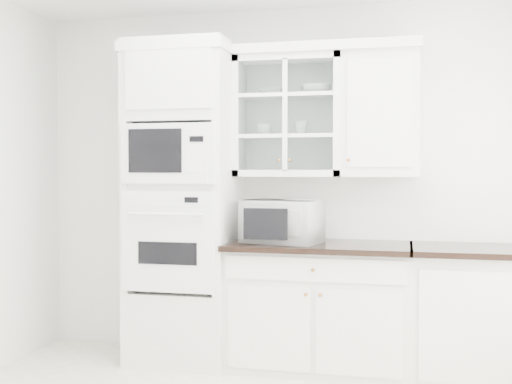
# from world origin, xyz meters

# --- Properties ---
(room_shell) EXTENTS (4.00, 3.50, 2.70)m
(room_shell) POSITION_xyz_m (0.00, 0.43, 1.78)
(room_shell) COLOR white
(room_shell) RESTS_ON ground
(oven_column) EXTENTS (0.76, 0.68, 2.40)m
(oven_column) POSITION_xyz_m (-0.75, 1.42, 1.20)
(oven_column) COLOR white
(oven_column) RESTS_ON ground
(base_cabinet_run) EXTENTS (1.32, 0.67, 0.92)m
(base_cabinet_run) POSITION_xyz_m (0.28, 1.45, 0.46)
(base_cabinet_run) COLOR white
(base_cabinet_run) RESTS_ON ground
(extra_base_cabinet) EXTENTS (0.72, 0.67, 0.92)m
(extra_base_cabinet) POSITION_xyz_m (1.28, 1.45, 0.46)
(extra_base_cabinet) COLOR white
(extra_base_cabinet) RESTS_ON ground
(upper_cabinet_glass) EXTENTS (0.80, 0.33, 0.90)m
(upper_cabinet_glass) POSITION_xyz_m (0.03, 1.58, 1.85)
(upper_cabinet_glass) COLOR white
(upper_cabinet_glass) RESTS_ON room_shell
(upper_cabinet_solid) EXTENTS (0.55, 0.33, 0.90)m
(upper_cabinet_solid) POSITION_xyz_m (0.71, 1.58, 1.85)
(upper_cabinet_solid) COLOR white
(upper_cabinet_solid) RESTS_ON room_shell
(crown_molding) EXTENTS (2.14, 0.38, 0.07)m
(crown_molding) POSITION_xyz_m (-0.07, 1.56, 2.33)
(crown_molding) COLOR white
(crown_molding) RESTS_ON room_shell
(countertop_microwave) EXTENTS (0.62, 0.55, 0.31)m
(countertop_microwave) POSITION_xyz_m (0.02, 1.41, 1.08)
(countertop_microwave) COLOR white
(countertop_microwave) RESTS_ON base_cabinet_run
(bowl_a) EXTENTS (0.22, 0.22, 0.05)m
(bowl_a) POSITION_xyz_m (-0.10, 1.59, 2.04)
(bowl_a) COLOR white
(bowl_a) RESTS_ON upper_cabinet_glass
(bowl_b) EXTENTS (0.26, 0.26, 0.07)m
(bowl_b) POSITION_xyz_m (0.23, 1.58, 2.04)
(bowl_b) COLOR white
(bowl_b) RESTS_ON upper_cabinet_glass
(cup_a) EXTENTS (0.13, 0.13, 0.09)m
(cup_a) POSITION_xyz_m (-0.17, 1.60, 1.75)
(cup_a) COLOR white
(cup_a) RESTS_ON upper_cabinet_glass
(cup_b) EXTENTS (0.13, 0.13, 0.11)m
(cup_b) POSITION_xyz_m (0.12, 1.58, 1.76)
(cup_b) COLOR white
(cup_b) RESTS_ON upper_cabinet_glass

